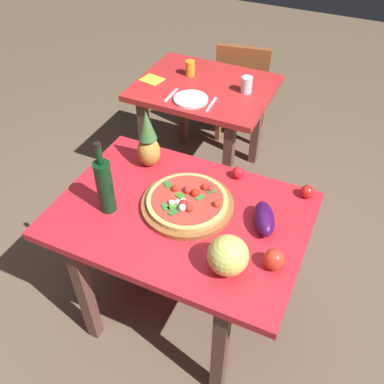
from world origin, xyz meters
TOP-DOWN VIEW (x-y plane):
  - ground_plane at (0.00, 0.00)m, footprint 10.00×10.00m
  - display_table at (0.00, 0.00)m, footprint 1.15×0.81m
  - background_table at (-0.37, 1.14)m, footprint 0.90×0.72m
  - dining_chair at (-0.29, 1.72)m, footprint 0.46×0.46m
  - pizza_board at (0.01, 0.05)m, footprint 0.43×0.43m
  - pizza at (0.02, 0.05)m, footprint 0.38×0.38m
  - wine_bottle at (-0.31, -0.12)m, footprint 0.08×0.08m
  - pineapple_left at (-0.30, 0.25)m, footprint 0.12×0.12m
  - melon at (0.31, -0.21)m, footprint 0.17×0.17m
  - bell_pepper at (0.47, -0.12)m, footprint 0.09×0.09m
  - eggplant at (0.37, 0.08)m, footprint 0.17×0.22m
  - tomato_near_board at (0.50, 0.35)m, footprint 0.06×0.06m
  - tomato_beside_pepper at (0.15, 0.34)m, footprint 0.06×0.06m
  - drinking_glass_juice at (-0.52, 1.23)m, footprint 0.07×0.07m
  - drinking_glass_water at (-0.09, 1.17)m, footprint 0.07×0.07m
  - dinner_plate at (-0.37, 0.92)m, footprint 0.22×0.22m
  - fork_utensil at (-0.51, 0.92)m, footprint 0.02×0.18m
  - knife_utensil at (-0.23, 0.92)m, footprint 0.03×0.18m
  - napkin_folded at (-0.72, 1.06)m, footprint 0.16×0.14m

SIDE VIEW (x-z plane):
  - ground_plane at x=0.00m, z-range 0.00..0.00m
  - dining_chair at x=-0.29m, z-range 0.06..0.91m
  - background_table at x=-0.37m, z-range 0.25..1.01m
  - display_table at x=0.00m, z-range 0.28..1.04m
  - napkin_folded at x=-0.72m, z-range 0.76..0.76m
  - fork_utensil at x=-0.51m, z-range 0.76..0.77m
  - knife_utensil at x=-0.23m, z-range 0.76..0.77m
  - dinner_plate at x=-0.37m, z-range 0.76..0.77m
  - pizza_board at x=0.01m, z-range 0.76..0.78m
  - tomato_beside_pepper at x=0.15m, z-range 0.76..0.82m
  - tomato_near_board at x=0.50m, z-range 0.76..0.82m
  - pizza at x=0.02m, z-range 0.77..0.83m
  - bell_pepper at x=0.47m, z-range 0.75..0.85m
  - eggplant at x=0.37m, z-range 0.76..0.85m
  - drinking_glass_juice at x=-0.52m, z-range 0.76..0.86m
  - drinking_glass_water at x=-0.09m, z-range 0.76..0.86m
  - melon at x=0.31m, z-range 0.76..0.92m
  - pineapple_left at x=-0.30m, z-range 0.74..1.06m
  - wine_bottle at x=-0.31m, z-range 0.72..1.09m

